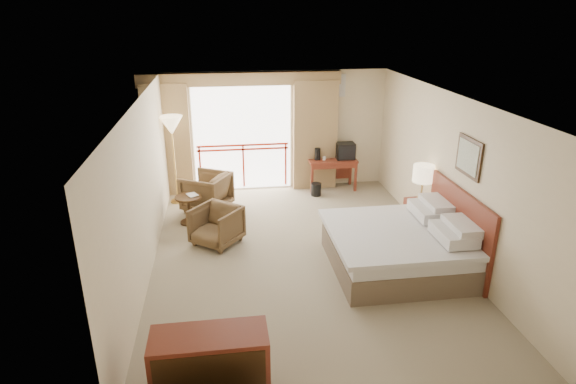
{
  "coord_description": "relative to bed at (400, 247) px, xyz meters",
  "views": [
    {
      "loc": [
        -1.27,
        -7.21,
        4.0
      ],
      "look_at": [
        -0.19,
        0.4,
        1.04
      ],
      "focal_mm": 30.0,
      "sensor_mm": 36.0,
      "label": 1
    }
  ],
  "objects": [
    {
      "name": "floor",
      "position": [
        -1.5,
        0.6,
        -0.38
      ],
      "size": [
        7.0,
        7.0,
        0.0
      ],
      "primitive_type": "plane",
      "color": "gray",
      "rests_on": "ground"
    },
    {
      "name": "ceiling",
      "position": [
        -1.5,
        0.6,
        2.32
      ],
      "size": [
        7.0,
        7.0,
        0.0
      ],
      "primitive_type": "plane",
      "rotation": [
        3.14,
        0.0,
        0.0
      ],
      "color": "white",
      "rests_on": "wall_back"
    },
    {
      "name": "wall_back",
      "position": [
        -1.5,
        4.1,
        0.97
      ],
      "size": [
        5.0,
        0.0,
        5.0
      ],
      "primitive_type": "plane",
      "rotation": [
        1.57,
        0.0,
        0.0
      ],
      "color": "beige",
      "rests_on": "ground"
    },
    {
      "name": "wall_front",
      "position": [
        -1.5,
        -2.9,
        0.97
      ],
      "size": [
        5.0,
        0.0,
        5.0
      ],
      "primitive_type": "plane",
      "rotation": [
        -1.57,
        0.0,
        0.0
      ],
      "color": "beige",
      "rests_on": "ground"
    },
    {
      "name": "wall_left",
      "position": [
        -4.0,
        0.6,
        0.97
      ],
      "size": [
        0.0,
        7.0,
        7.0
      ],
      "primitive_type": "plane",
      "rotation": [
        1.57,
        0.0,
        1.57
      ],
      "color": "beige",
      "rests_on": "ground"
    },
    {
      "name": "wall_right",
      "position": [
        1.0,
        0.6,
        0.97
      ],
      "size": [
        0.0,
        7.0,
        7.0
      ],
      "primitive_type": "plane",
      "rotation": [
        1.57,
        0.0,
        -1.57
      ],
      "color": "beige",
      "rests_on": "ground"
    },
    {
      "name": "balcony_door",
      "position": [
        -2.3,
        4.08,
        0.82
      ],
      "size": [
        2.4,
        0.0,
        2.4
      ],
      "primitive_type": "plane",
      "rotation": [
        1.57,
        0.0,
        0.0
      ],
      "color": "white",
      "rests_on": "wall_back"
    },
    {
      "name": "balcony_railing",
      "position": [
        -2.3,
        4.06,
        0.44
      ],
      "size": [
        2.09,
        0.03,
        1.02
      ],
      "color": "#A6220E",
      "rests_on": "wall_back"
    },
    {
      "name": "curtain_left",
      "position": [
        -3.95,
        3.95,
        0.87
      ],
      "size": [
        1.0,
        0.26,
        2.5
      ],
      "primitive_type": "cube",
      "color": "olive",
      "rests_on": "wall_back"
    },
    {
      "name": "curtain_right",
      "position": [
        -0.65,
        3.95,
        0.87
      ],
      "size": [
        1.0,
        0.26,
        2.5
      ],
      "primitive_type": "cube",
      "color": "olive",
      "rests_on": "wall_back"
    },
    {
      "name": "valance",
      "position": [
        -2.3,
        3.98,
        2.17
      ],
      "size": [
        4.4,
        0.22,
        0.28
      ],
      "primitive_type": "cube",
      "color": "olive",
      "rests_on": "wall_back"
    },
    {
      "name": "hvac_vent",
      "position": [
        -0.2,
        4.07,
        1.97
      ],
      "size": [
        0.5,
        0.04,
        0.5
      ],
      "primitive_type": "cube",
      "color": "silver",
      "rests_on": "wall_back"
    },
    {
      "name": "bed",
      "position": [
        0.0,
        0.0,
        0.0
      ],
      "size": [
        2.13,
        2.06,
        0.97
      ],
      "color": "brown",
      "rests_on": "floor"
    },
    {
      "name": "headboard",
      "position": [
        0.96,
        0.0,
        0.27
      ],
      "size": [
        0.06,
        2.1,
        1.3
      ],
      "primitive_type": "cube",
      "color": "#5B1E14",
      "rests_on": "wall_right"
    },
    {
      "name": "framed_art",
      "position": [
        0.97,
        0.0,
        1.47
      ],
      "size": [
        0.04,
        0.72,
        0.6
      ],
      "color": "black",
      "rests_on": "wall_right"
    },
    {
      "name": "nightstand",
      "position": [
        0.82,
        1.14,
        -0.05
      ],
      "size": [
        0.49,
        0.57,
        0.66
      ],
      "primitive_type": "cube",
      "rotation": [
        0.0,
        0.0,
        0.05
      ],
      "color": "#5B1E14",
      "rests_on": "floor"
    },
    {
      "name": "table_lamp",
      "position": [
        0.82,
        1.19,
        0.8
      ],
      "size": [
        0.38,
        0.38,
        0.66
      ],
      "rotation": [
        0.0,
        0.0,
        -0.11
      ],
      "color": "tan",
      "rests_on": "nightstand"
    },
    {
      "name": "phone",
      "position": [
        0.77,
        0.99,
        0.32
      ],
      "size": [
        0.22,
        0.19,
        0.09
      ],
      "primitive_type": "cube",
      "rotation": [
        0.0,
        0.0,
        -0.2
      ],
      "color": "black",
      "rests_on": "nightstand"
    },
    {
      "name": "desk",
      "position": [
        -0.27,
        3.79,
        0.19
      ],
      "size": [
        1.11,
        0.54,
        0.73
      ],
      "rotation": [
        0.0,
        0.0,
        0.03
      ],
      "color": "#5B1E14",
      "rests_on": "floor"
    },
    {
      "name": "tv",
      "position": [
        0.03,
        3.74,
        0.53
      ],
      "size": [
        0.42,
        0.33,
        0.38
      ],
      "rotation": [
        0.0,
        0.0,
        -0.29
      ],
      "color": "black",
      "rests_on": "desk"
    },
    {
      "name": "coffee_maker",
      "position": [
        -0.62,
        3.74,
        0.48
      ],
      "size": [
        0.16,
        0.16,
        0.28
      ],
      "primitive_type": "cylinder",
      "rotation": [
        0.0,
        0.0,
        -0.32
      ],
      "color": "black",
      "rests_on": "desk"
    },
    {
      "name": "cup",
      "position": [
        -0.47,
        3.69,
        0.39
      ],
      "size": [
        0.08,
        0.08,
        0.09
      ],
      "primitive_type": "cylinder",
      "rotation": [
        0.0,
        0.0,
        -0.2
      ],
      "color": "white",
      "rests_on": "desk"
    },
    {
      "name": "wastebasket",
      "position": [
        -0.71,
        3.37,
        -0.23
      ],
      "size": [
        0.26,
        0.26,
        0.29
      ],
      "primitive_type": "cylinder",
      "rotation": [
        0.0,
        0.0,
        0.17
      ],
      "color": "black",
      "rests_on": "floor"
    },
    {
      "name": "armchair_far",
      "position": [
        -3.14,
        2.89,
        -0.38
      ],
      "size": [
        1.18,
        1.17,
        0.8
      ],
      "primitive_type": "imported",
      "rotation": [
        0.0,
        0.0,
        -2.08
      ],
      "color": "#4D3721",
      "rests_on": "floor"
    },
    {
      "name": "armchair_near",
      "position": [
        -2.94,
        1.29,
        -0.38
      ],
      "size": [
        1.07,
        1.07,
        0.7
      ],
      "primitive_type": "imported",
      "rotation": [
        0.0,
        0.0,
        -0.67
      ],
      "color": "#4D3721",
      "rests_on": "floor"
    },
    {
      "name": "side_table",
      "position": [
        -3.47,
        2.25,
        0.01
      ],
      "size": [
        0.51,
        0.51,
        0.56
      ],
      "rotation": [
        0.0,
        0.0,
        0.14
      ],
      "color": "black",
      "rests_on": "floor"
    },
    {
      "name": "book",
      "position": [
        -3.47,
        2.25,
        0.19
      ],
      "size": [
        0.27,
        0.29,
        0.02
      ],
      "primitive_type": "imported",
      "rotation": [
        0.0,
        0.0,
        0.45
      ],
      "color": "white",
      "rests_on": "side_table"
    },
    {
      "name": "floor_lamp",
      "position": [
        -3.79,
        3.42,
        1.26
      ],
      "size": [
        0.49,
        0.49,
        1.9
      ],
      "rotation": [
        0.0,
        0.0,
        -0.03
      ],
      "color": "tan",
      "rests_on": "floor"
    },
    {
      "name": "dresser",
      "position": [
        -3.0,
        -2.42,
        0.04
      ],
      "size": [
        1.24,
        0.53,
        0.82
      ],
      "rotation": [
        0.0,
        0.0,
        0.04
      ],
      "color": "#5B1E14",
      "rests_on": "floor"
    }
  ]
}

